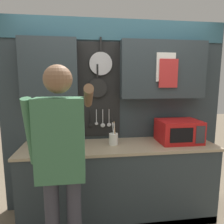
{
  "coord_description": "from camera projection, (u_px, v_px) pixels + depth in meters",
  "views": [
    {
      "loc": [
        -0.38,
        -2.23,
        1.66
      ],
      "look_at": [
        -0.06,
        0.19,
        1.28
      ],
      "focal_mm": 32.0,
      "sensor_mm": 36.0,
      "label": 1
    }
  ],
  "objects": [
    {
      "name": "back_wall_unit",
      "position": [
        118.0,
        96.0,
        2.52
      ],
      "size": [
        2.84,
        0.23,
        2.4
      ],
      "color": "#2D383D",
      "rests_on": "ground_plane"
    },
    {
      "name": "microwave",
      "position": [
        179.0,
        131.0,
        2.44
      ],
      "size": [
        0.5,
        0.38,
        0.27
      ],
      "color": "red",
      "rests_on": "base_cabinet_counter"
    },
    {
      "name": "utensil_crock",
      "position": [
        114.0,
        138.0,
        2.35
      ],
      "size": [
        0.11,
        0.11,
        0.33
      ],
      "color": "white",
      "rests_on": "base_cabinet_counter"
    },
    {
      "name": "knife_block",
      "position": [
        73.0,
        137.0,
        2.28
      ],
      "size": [
        0.11,
        0.15,
        0.28
      ],
      "color": "brown",
      "rests_on": "base_cabinet_counter"
    },
    {
      "name": "ground_plane",
      "position": [
        119.0,
        215.0,
        2.49
      ],
      "size": [
        14.0,
        14.0,
        0.0
      ],
      "primitive_type": "plane",
      "color": "#756651"
    },
    {
      "name": "person",
      "position": [
        61.0,
        155.0,
        1.61
      ],
      "size": [
        0.54,
        0.68,
        1.78
      ],
      "color": "#383842",
      "rests_on": "ground_plane"
    },
    {
      "name": "base_cabinet_counter",
      "position": [
        119.0,
        181.0,
        2.42
      ],
      "size": [
        2.27,
        0.6,
        0.92
      ],
      "color": "#2D383D",
      "rests_on": "ground_plane"
    }
  ]
}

